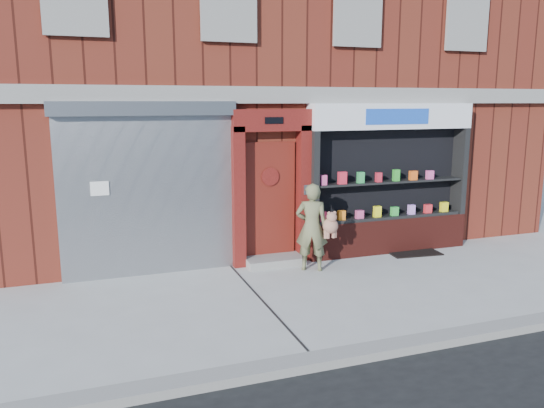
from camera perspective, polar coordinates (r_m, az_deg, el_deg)
name	(u,v)px	position (r m, az deg, el deg)	size (l,w,h in m)	color
ground	(352,290)	(8.90, 8.61, -9.09)	(80.00, 80.00, 0.00)	#9E9E99
curb	(433,341)	(7.20, 16.92, -13.91)	(60.00, 0.30, 0.12)	gray
building	(245,63)	(13.96, -2.92, 14.91)	(12.00, 8.16, 8.00)	#5D1F15
shutter_bay	(148,179)	(9.42, -13.24, 2.65)	(3.10, 0.30, 3.04)	gray
red_door_bay	(271,187)	(9.89, -0.07, 1.80)	(1.52, 0.58, 2.90)	#4D0F0D
pharmacy_bay	(389,185)	(10.94, 12.44, 1.97)	(3.50, 0.41, 3.00)	#521913
woman	(313,227)	(9.60, 4.46, -2.48)	(0.79, 0.59, 1.60)	#606140
doormat	(412,252)	(11.26, 14.82, -4.98)	(1.03, 0.72, 0.03)	black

